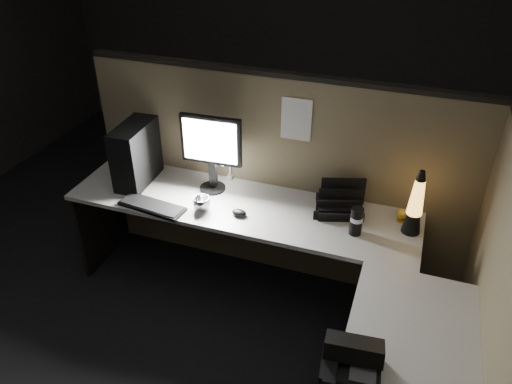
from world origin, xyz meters
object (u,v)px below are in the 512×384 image
(monitor, at_px, (211,146))
(desk_phone, at_px, (351,359))
(lava_lamp, at_px, (415,207))
(pc_tower, at_px, (136,154))
(keyboard, at_px, (152,206))

(monitor, distance_m, desk_phone, 1.66)
(lava_lamp, distance_m, desk_phone, 1.12)
(pc_tower, relative_size, monitor, 0.80)
(pc_tower, xyz_separation_m, lava_lamp, (1.84, 0.02, -0.04))
(desk_phone, bearing_deg, pc_tower, 141.82)
(desk_phone, bearing_deg, keyboard, 145.02)
(lava_lamp, bearing_deg, keyboard, -169.55)
(lava_lamp, height_order, desk_phone, lava_lamp)
(pc_tower, height_order, monitor, monitor)
(keyboard, bearing_deg, pc_tower, 139.36)
(desk_phone, bearing_deg, monitor, 129.33)
(lava_lamp, relative_size, desk_phone, 1.50)
(monitor, xyz_separation_m, desk_phone, (1.15, -1.17, -0.26))
(monitor, bearing_deg, lava_lamp, -5.35)
(pc_tower, bearing_deg, keyboard, -50.04)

